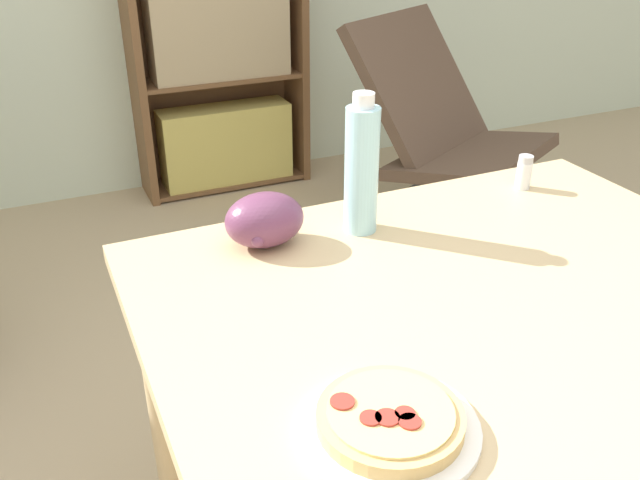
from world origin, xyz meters
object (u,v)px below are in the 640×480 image
(pizza_on_plate, at_px, (390,422))
(lounge_chair_far, at_px, (447,165))
(drink_bottle, at_px, (362,168))
(grape_bunch, at_px, (264,220))
(bookshelf, at_px, (217,31))
(salt_shaker, at_px, (524,172))

(pizza_on_plate, bearing_deg, lounge_chair_far, 53.34)
(drink_bottle, bearing_deg, grape_bunch, 174.47)
(lounge_chair_far, distance_m, bookshelf, 1.22)
(drink_bottle, distance_m, lounge_chair_far, 1.70)
(pizza_on_plate, height_order, bookshelf, bookshelf)
(salt_shaker, bearing_deg, pizza_on_plate, -139.87)
(lounge_chair_far, xyz_separation_m, bookshelf, (-0.73, 0.85, 0.47))
(grape_bunch, height_order, salt_shaker, grape_bunch)
(drink_bottle, bearing_deg, lounge_chair_far, 48.76)
(salt_shaker, relative_size, bookshelf, 0.05)
(drink_bottle, bearing_deg, pizza_on_plate, -113.38)
(pizza_on_plate, height_order, grape_bunch, grape_bunch)
(grape_bunch, bearing_deg, pizza_on_plate, -93.16)
(grape_bunch, height_order, lounge_chair_far, lounge_chair_far)
(lounge_chair_far, bearing_deg, bookshelf, 102.79)
(pizza_on_plate, height_order, drink_bottle, drink_bottle)
(salt_shaker, relative_size, lounge_chair_far, 0.08)
(grape_bunch, relative_size, lounge_chair_far, 0.16)
(pizza_on_plate, relative_size, bookshelf, 0.14)
(drink_bottle, height_order, lounge_chair_far, drink_bottle)
(grape_bunch, bearing_deg, lounge_chair_far, 43.54)
(salt_shaker, xyz_separation_m, bookshelf, (-0.11, 2.02, -0.03))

